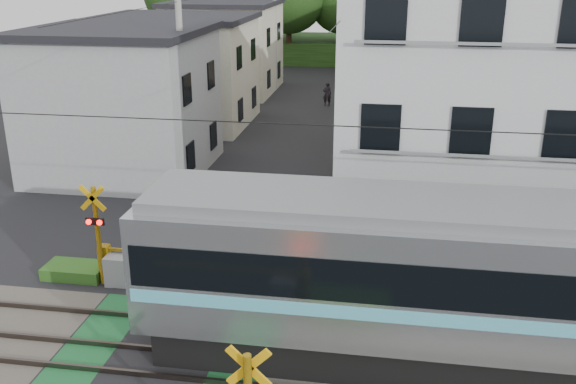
# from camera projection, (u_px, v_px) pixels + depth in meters

# --- Properties ---
(ground) EXTENTS (120.00, 120.00, 0.00)m
(ground) POSITION_uv_depth(u_px,v_px,m) (158.00, 365.00, 15.01)
(ground) COLOR black
(track_bed) EXTENTS (120.00, 120.00, 0.14)m
(track_bed) POSITION_uv_depth(u_px,v_px,m) (158.00, 363.00, 15.00)
(track_bed) COLOR #47423A
(track_bed) RESTS_ON ground
(crossing_signal_far) EXTENTS (4.74, 0.65, 3.09)m
(crossing_signal_far) POSITION_uv_depth(u_px,v_px,m) (115.00, 261.00, 18.55)
(crossing_signal_far) COLOR #F4AF0C
(crossing_signal_far) RESTS_ON ground
(apartment_block) EXTENTS (10.20, 8.36, 9.30)m
(apartment_block) POSITION_uv_depth(u_px,v_px,m) (498.00, 99.00, 20.96)
(apartment_block) COLOR silver
(apartment_block) RESTS_ON ground
(houses_row) EXTENTS (22.07, 31.35, 6.80)m
(houses_row) POSITION_uv_depth(u_px,v_px,m) (311.00, 62.00, 37.94)
(houses_row) COLOR #9FA2A4
(houses_row) RESTS_ON ground
(tree_hill) EXTENTS (40.00, 12.88, 11.95)m
(tree_hill) POSITION_uv_depth(u_px,v_px,m) (337.00, 3.00, 58.12)
(tree_hill) COLOR #234517
(tree_hill) RESTS_ON ground
(catenary) EXTENTS (60.00, 5.04, 7.00)m
(catenary) POSITION_uv_depth(u_px,v_px,m) (432.00, 236.00, 12.88)
(catenary) COLOR #2D2D33
(catenary) RESTS_ON ground
(utility_poles) EXTENTS (7.90, 42.00, 8.00)m
(utility_poles) POSITION_uv_depth(u_px,v_px,m) (281.00, 54.00, 35.14)
(utility_poles) COLOR #A5A5A0
(utility_poles) RESTS_ON ground
(pedestrian) EXTENTS (0.60, 0.44, 1.54)m
(pedestrian) POSITION_uv_depth(u_px,v_px,m) (327.00, 94.00, 41.55)
(pedestrian) COLOR black
(pedestrian) RESTS_ON ground
(weed_patches) EXTENTS (10.25, 8.80, 0.40)m
(weed_patches) POSITION_uv_depth(u_px,v_px,m) (230.00, 367.00, 14.60)
(weed_patches) COLOR #2D5E1E
(weed_patches) RESTS_ON ground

